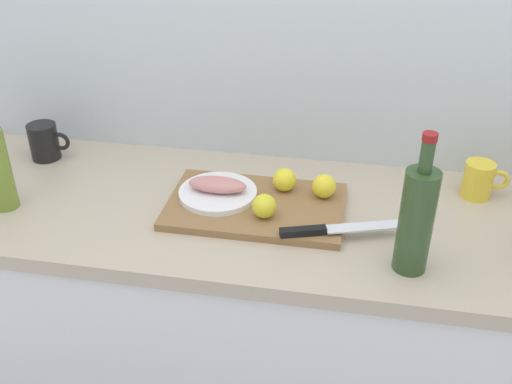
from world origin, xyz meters
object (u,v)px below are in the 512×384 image
(cutting_board, at_px, (256,205))
(white_plate, at_px, (218,193))
(coffee_mug_0, at_px, (479,180))
(chef_knife, at_px, (325,230))
(lemon_0, at_px, (324,186))
(coffee_mug_2, at_px, (45,142))
(wine_bottle, at_px, (416,219))
(fish_fillet, at_px, (217,185))

(cutting_board, xyz_separation_m, white_plate, (-0.10, 0.01, 0.02))
(coffee_mug_0, bearing_deg, chef_knife, -144.23)
(cutting_board, height_order, coffee_mug_0, coffee_mug_0)
(lemon_0, relative_size, coffee_mug_2, 0.50)
(cutting_board, bearing_deg, coffee_mug_2, 166.02)
(cutting_board, xyz_separation_m, wine_bottle, (0.38, -0.18, 0.12))
(fish_fillet, relative_size, lemon_0, 2.48)
(fish_fillet, bearing_deg, coffee_mug_0, 13.00)
(wine_bottle, distance_m, coffee_mug_2, 1.10)
(coffee_mug_0, relative_size, coffee_mug_2, 0.94)
(lemon_0, bearing_deg, chef_knife, -83.82)
(fish_fillet, xyz_separation_m, chef_knife, (0.29, -0.12, -0.02))
(coffee_mug_2, bearing_deg, wine_bottle, -18.19)
(coffee_mug_0, bearing_deg, wine_bottle, -118.64)
(chef_knife, bearing_deg, white_plate, 139.47)
(cutting_board, distance_m, coffee_mug_2, 0.68)
(fish_fillet, relative_size, chef_knife, 0.54)
(white_plate, distance_m, wine_bottle, 0.53)
(wine_bottle, height_order, coffee_mug_2, wine_bottle)
(cutting_board, height_order, chef_knife, chef_knife)
(white_plate, relative_size, coffee_mug_0, 1.74)
(lemon_0, bearing_deg, white_plate, -170.58)
(lemon_0, distance_m, coffee_mug_2, 0.84)
(lemon_0, bearing_deg, coffee_mug_0, 15.38)
(wine_bottle, bearing_deg, fish_fillet, 158.38)
(fish_fillet, xyz_separation_m, coffee_mug_0, (0.67, 0.15, -0.00))
(cutting_board, xyz_separation_m, chef_knife, (0.18, -0.11, 0.02))
(chef_knife, relative_size, coffee_mug_0, 2.44)
(white_plate, height_order, fish_fillet, fish_fillet)
(white_plate, bearing_deg, fish_fillet, -90.00)
(cutting_board, relative_size, white_plate, 2.20)
(fish_fillet, xyz_separation_m, coffee_mug_2, (-0.56, 0.15, 0.00))
(cutting_board, xyz_separation_m, lemon_0, (0.17, 0.06, 0.04))
(fish_fillet, height_order, coffee_mug_0, coffee_mug_0)
(fish_fillet, bearing_deg, chef_knife, -22.51)
(coffee_mug_0, bearing_deg, cutting_board, -163.42)
(white_plate, distance_m, coffee_mug_2, 0.58)
(wine_bottle, xyz_separation_m, coffee_mug_2, (-1.04, 0.34, -0.08))
(cutting_board, relative_size, lemon_0, 7.27)
(chef_knife, bearing_deg, lemon_0, 78.16)
(lemon_0, distance_m, wine_bottle, 0.32)
(cutting_board, relative_size, chef_knife, 1.58)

